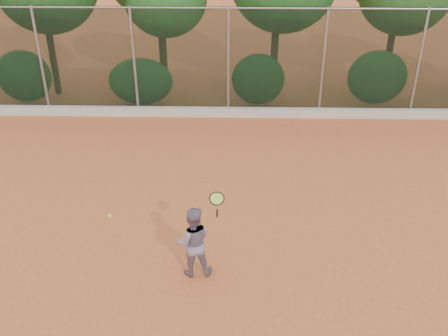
{
  "coord_description": "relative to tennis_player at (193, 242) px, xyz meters",
  "views": [
    {
      "loc": [
        0.22,
        -8.46,
        6.46
      ],
      "look_at": [
        0.0,
        1.0,
        1.25
      ],
      "focal_mm": 40.0,
      "sensor_mm": 36.0,
      "label": 1
    }
  ],
  "objects": [
    {
      "name": "ground",
      "position": [
        0.54,
        0.95,
        -0.73
      ],
      "size": [
        80.0,
        80.0,
        0.0
      ],
      "primitive_type": "plane",
      "color": "#C65F2E",
      "rests_on": "ground"
    },
    {
      "name": "chainlink_fence",
      "position": [
        0.54,
        7.95,
        1.13
      ],
      "size": [
        24.09,
        0.09,
        3.5
      ],
      "color": "black",
      "rests_on": "ground"
    },
    {
      "name": "concrete_curb",
      "position": [
        0.54,
        7.77,
        -0.58
      ],
      "size": [
        24.0,
        0.2,
        0.3
      ],
      "primitive_type": "cube",
      "color": "#B8B2AB",
      "rests_on": "ground"
    },
    {
      "name": "tennis_player",
      "position": [
        0.0,
        0.0,
        0.0
      ],
      "size": [
        0.77,
        0.63,
        1.47
      ],
      "primitive_type": "imported",
      "rotation": [
        0.0,
        0.0,
        3.25
      ],
      "color": "slate",
      "rests_on": "ground"
    },
    {
      "name": "tennis_racket",
      "position": [
        0.46,
        -0.11,
        1.0
      ],
      "size": [
        0.3,
        0.28,
        0.56
      ],
      "color": "black",
      "rests_on": "ground"
    },
    {
      "name": "tennis_ball_in_flight",
      "position": [
        -1.44,
        -0.25,
        0.73
      ],
      "size": [
        0.07,
        0.07,
        0.07
      ],
      "color": "#C9E834",
      "rests_on": "ground"
    }
  ]
}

